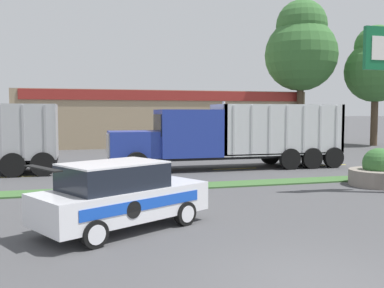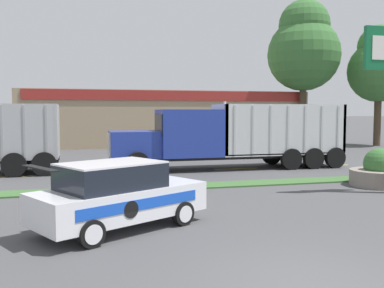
% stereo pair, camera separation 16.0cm
% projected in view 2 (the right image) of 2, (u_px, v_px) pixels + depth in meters
% --- Properties ---
extents(ground_plane, '(600.00, 600.00, 0.00)m').
position_uv_depth(ground_plane, '(309.00, 286.00, 7.16)').
color(ground_plane, '#474749').
extents(grass_verge, '(120.00, 1.24, 0.06)m').
position_uv_depth(grass_verge, '(179.00, 187.00, 16.62)').
color(grass_verge, '#3D6633').
rests_on(grass_verge, ground_plane).
extents(centre_line_3, '(2.40, 0.14, 0.01)m').
position_uv_depth(centre_line_3, '(12.00, 177.00, 19.38)').
color(centre_line_3, yellow).
rests_on(centre_line_3, ground_plane).
extents(centre_line_4, '(2.40, 0.14, 0.01)m').
position_uv_depth(centre_line_4, '(132.00, 172.00, 20.75)').
color(centre_line_4, yellow).
rests_on(centre_line_4, ground_plane).
extents(centre_line_5, '(2.40, 0.14, 0.01)m').
position_uv_depth(centre_line_5, '(236.00, 169.00, 22.11)').
color(centre_line_5, yellow).
rests_on(centre_line_5, ground_plane).
extents(centre_line_6, '(2.40, 0.14, 0.01)m').
position_uv_depth(centre_line_6, '(328.00, 165.00, 23.48)').
color(centre_line_6, yellow).
rests_on(centre_line_6, ground_plane).
extents(dump_truck_mid, '(12.21, 2.61, 3.46)m').
position_uv_depth(dump_truck_mid, '(212.00, 138.00, 21.79)').
color(dump_truck_mid, black).
rests_on(dump_truck_mid, ground_plane).
extents(rally_car, '(4.64, 3.66, 1.73)m').
position_uv_depth(rally_car, '(118.00, 195.00, 10.61)').
color(rally_car, white).
rests_on(rally_car, ground_plane).
extents(stone_planter, '(2.26, 2.26, 1.50)m').
position_uv_depth(stone_planter, '(379.00, 173.00, 16.96)').
color(stone_planter, gray).
rests_on(stone_planter, ground_plane).
extents(store_building_backdrop, '(24.69, 12.10, 4.75)m').
position_uv_depth(store_building_backdrop, '(160.00, 118.00, 41.05)').
color(store_building_backdrop, '#9E896B').
rests_on(store_building_backdrop, ground_plane).
extents(tree_behind_left, '(5.30, 5.30, 10.45)m').
position_uv_depth(tree_behind_left, '(379.00, 65.00, 36.97)').
color(tree_behind_left, '#473828').
rests_on(tree_behind_left, ground_plane).
extents(tree_behind_centre, '(6.30, 6.30, 12.67)m').
position_uv_depth(tree_behind_centre, '(304.00, 48.00, 37.19)').
color(tree_behind_centre, '#473828').
rests_on(tree_behind_centre, ground_plane).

